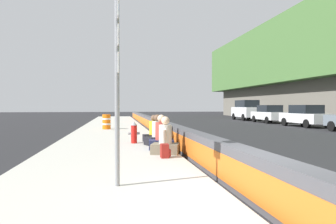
# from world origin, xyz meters

# --- Properties ---
(ground_plane) EXTENTS (160.00, 160.00, 0.00)m
(ground_plane) POSITION_xyz_m (0.00, 0.00, 0.00)
(ground_plane) COLOR #232326
(ground_plane) RESTS_ON ground
(sidewalk_strip) EXTENTS (80.00, 4.40, 0.14)m
(sidewalk_strip) POSITION_xyz_m (0.00, 2.65, 0.07)
(sidewalk_strip) COLOR #B5B2A8
(sidewalk_strip) RESTS_ON ground_plane
(jersey_barrier) EXTENTS (76.00, 0.45, 0.85)m
(jersey_barrier) POSITION_xyz_m (0.00, 0.00, 0.42)
(jersey_barrier) COLOR #47474C
(jersey_barrier) RESTS_ON ground_plane
(route_sign_post) EXTENTS (0.44, 0.09, 3.60)m
(route_sign_post) POSITION_xyz_m (0.99, 2.36, 2.23)
(route_sign_post) COLOR gray
(route_sign_post) RESTS_ON sidewalk_strip
(fire_hydrant) EXTENTS (0.26, 0.46, 0.88)m
(fire_hydrant) POSITION_xyz_m (7.70, 1.68, 0.59)
(fire_hydrant) COLOR red
(fire_hydrant) RESTS_ON sidewalk_strip
(seated_person_foreground) EXTENTS (0.93, 1.02, 1.17)m
(seated_person_foreground) POSITION_xyz_m (4.78, 0.86, 0.51)
(seated_person_foreground) COLOR #706651
(seated_person_foreground) RESTS_ON sidewalk_strip
(seated_person_middle) EXTENTS (0.81, 0.93, 1.20)m
(seated_person_middle) POSITION_xyz_m (5.84, 0.84, 0.51)
(seated_person_middle) COLOR #23284C
(seated_person_middle) RESTS_ON sidewalk_strip
(seated_person_rear) EXTENTS (0.95, 1.02, 1.17)m
(seated_person_rear) POSITION_xyz_m (6.95, 0.83, 0.51)
(seated_person_rear) COLOR black
(seated_person_rear) RESTS_ON sidewalk_strip
(seated_person_far) EXTENTS (0.82, 0.92, 1.13)m
(seated_person_far) POSITION_xyz_m (8.02, 0.84, 0.49)
(seated_person_far) COLOR black
(seated_person_far) RESTS_ON sidewalk_strip
(backpack) EXTENTS (0.32, 0.28, 0.40)m
(backpack) POSITION_xyz_m (4.00, 0.99, 0.33)
(backpack) COLOR maroon
(backpack) RESTS_ON sidewalk_strip
(construction_barrel) EXTENTS (0.54, 0.54, 0.95)m
(construction_barrel) POSITION_xyz_m (15.60, 3.01, 0.62)
(construction_barrel) COLOR orange
(construction_barrel) RESTS_ON sidewalk_strip
(parked_car_fourth) EXTENTS (4.57, 2.08, 1.71)m
(parked_car_fourth) POSITION_xyz_m (17.45, -12.15, 0.86)
(parked_car_fourth) COLOR silver
(parked_car_fourth) RESTS_ON ground_plane
(parked_car_midline) EXTENTS (4.53, 2.01, 1.71)m
(parked_car_midline) POSITION_xyz_m (23.38, -12.17, 0.86)
(parked_car_midline) COLOR silver
(parked_car_midline) RESTS_ON ground_plane
(parked_car_far) EXTENTS (4.85, 2.17, 2.28)m
(parked_car_far) POSITION_xyz_m (29.01, -12.28, 1.18)
(parked_car_far) COLOR silver
(parked_car_far) RESTS_ON ground_plane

